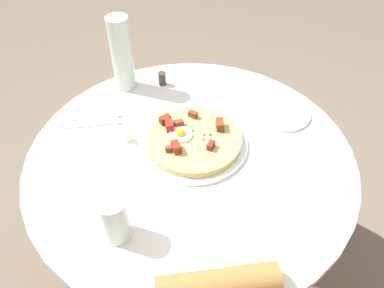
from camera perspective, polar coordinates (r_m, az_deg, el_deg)
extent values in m
plane|color=#6B5B4C|center=(1.68, -0.16, -18.57)|extent=(6.00, 6.00, 0.00)
cylinder|color=silver|center=(1.10, -0.24, -1.89)|extent=(0.96, 0.96, 0.03)
cylinder|color=#333338|center=(1.38, -0.19, -12.16)|extent=(0.11, 0.11, 0.69)
cylinder|color=#333338|center=(1.67, -0.17, -18.38)|extent=(0.43, 0.43, 0.02)
cylinder|color=olive|center=(0.83, 4.00, -20.91)|extent=(0.10, 0.27, 0.07)
cylinder|color=white|center=(1.11, 0.24, 0.07)|extent=(0.32, 0.32, 0.01)
cylinder|color=tan|center=(1.09, 0.24, 0.71)|extent=(0.28, 0.28, 0.02)
cylinder|color=white|center=(1.09, -1.76, 1.48)|extent=(0.07, 0.07, 0.01)
sphere|color=yellow|center=(1.09, -1.77, 1.71)|extent=(0.03, 0.03, 0.03)
cube|color=maroon|center=(1.13, -4.18, 3.78)|extent=(0.03, 0.04, 0.02)
cube|color=maroon|center=(1.05, 2.92, -0.22)|extent=(0.03, 0.03, 0.02)
cube|color=maroon|center=(1.04, -2.46, -0.48)|extent=(0.04, 0.03, 0.03)
cube|color=brown|center=(1.15, 0.13, 4.60)|extent=(0.03, 0.03, 0.02)
cube|color=maroon|center=(1.10, -3.53, 2.89)|extent=(0.04, 0.03, 0.03)
cube|color=brown|center=(1.04, -3.52, -0.76)|extent=(0.02, 0.03, 0.02)
cube|color=brown|center=(1.11, 4.29, 2.98)|extent=(0.04, 0.02, 0.03)
cube|color=brown|center=(1.12, -2.03, 3.21)|extent=(0.02, 0.03, 0.02)
cube|color=#387F2D|center=(1.11, -2.95, 2.28)|extent=(0.01, 0.01, 0.00)
cube|color=#387F2D|center=(1.08, 1.80, 0.75)|extent=(0.01, 0.01, 0.00)
cube|color=#387F2D|center=(1.10, 0.08, 2.11)|extent=(0.00, 0.01, 0.00)
cube|color=#387F2D|center=(1.09, 1.84, 1.51)|extent=(0.01, 0.01, 0.00)
cube|color=#387F2D|center=(1.10, 4.98, 1.99)|extent=(0.01, 0.00, 0.00)
cube|color=#387F2D|center=(1.09, 2.83, 1.49)|extent=(0.00, 0.01, 0.00)
cylinder|color=silver|center=(1.25, 13.75, 4.61)|extent=(0.18, 0.18, 0.01)
cube|color=white|center=(1.22, -15.17, 3.24)|extent=(0.16, 0.19, 0.00)
cube|color=silver|center=(1.21, -15.24, 2.84)|extent=(0.04, 0.18, 0.00)
cube|color=silver|center=(1.24, -15.19, 3.94)|extent=(0.04, 0.18, 0.00)
cylinder|color=silver|center=(0.88, -11.81, -11.21)|extent=(0.07, 0.07, 0.13)
cylinder|color=silver|center=(1.29, -10.74, 13.41)|extent=(0.07, 0.07, 0.26)
cylinder|color=white|center=(1.13, -10.12, 1.48)|extent=(0.03, 0.03, 0.05)
cylinder|color=#3F3833|center=(1.34, -4.62, 9.98)|extent=(0.03, 0.03, 0.05)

